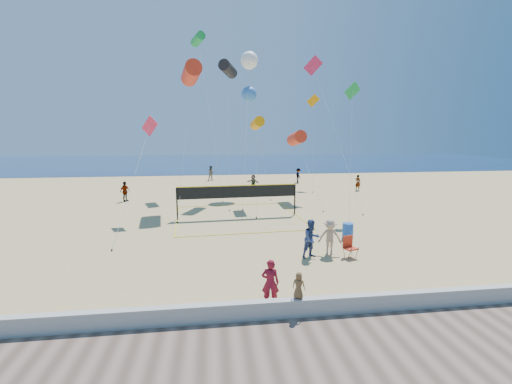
{
  "coord_description": "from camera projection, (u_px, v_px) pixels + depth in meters",
  "views": [
    {
      "loc": [
        -3.09,
        -13.12,
        5.88
      ],
      "look_at": [
        -1.12,
        2.0,
        3.31
      ],
      "focal_mm": 24.0,
      "sensor_mm": 36.0,
      "label": 1
    }
  ],
  "objects": [
    {
      "name": "volleyball_net",
      "position": [
        238.0,
        195.0,
        24.39
      ],
      "size": [
        9.2,
        9.05,
        2.32
      ],
      "rotation": [
        0.0,
        0.0,
        0.06
      ],
      "color": "black",
      "rests_on": "ground"
    },
    {
      "name": "kite_5",
      "position": [
        315.0,
        72.0,
        32.0
      ],
      "size": [
        2.11,
        10.11,
        13.26
      ],
      "rotation": [
        0.0,
        0.0,
        -0.29
      ],
      "color": "#C6234D",
      "rests_on": "ground"
    },
    {
      "name": "camp_chair",
      "position": [
        349.0,
        245.0,
        16.51
      ],
      "size": [
        0.69,
        0.8,
        1.16
      ],
      "rotation": [
        0.0,
        0.0,
        0.31
      ],
      "color": "red",
      "rests_on": "ground"
    },
    {
      "name": "kite_1",
      "position": [
        228.0,
        69.0,
        30.49
      ],
      "size": [
        1.86,
        7.33,
        12.32
      ],
      "rotation": [
        0.0,
        0.0,
        -0.37
      ],
      "color": "black",
      "rests_on": "ground"
    },
    {
      "name": "seawall",
      "position": [
        309.0,
        307.0,
        11.21
      ],
      "size": [
        32.0,
        0.3,
        0.6
      ],
      "primitive_type": "cube",
      "color": "#B1B1AC",
      "rests_on": "ground"
    },
    {
      "name": "bystander_b",
      "position": [
        330.0,
        237.0,
        16.85
      ],
      "size": [
        1.3,
        0.98,
        1.78
      ],
      "primitive_type": "imported",
      "rotation": [
        0.0,
        0.0,
        -0.31
      ],
      "color": "tan",
      "rests_on": "ground"
    },
    {
      "name": "kite_7",
      "position": [
        249.0,
        94.0,
        32.64
      ],
      "size": [
        2.54,
        4.75,
        10.4
      ],
      "rotation": [
        0.0,
        0.0,
        0.43
      ],
      "color": "blue",
      "rests_on": "ground"
    },
    {
      "name": "kite_9",
      "position": [
        313.0,
        107.0,
        38.27
      ],
      "size": [
        2.06,
        5.29,
        10.38
      ],
      "rotation": [
        0.0,
        0.0,
        -0.08
      ],
      "color": "orange",
      "rests_on": "ground"
    },
    {
      "name": "kite_2",
      "position": [
        257.0,
        123.0,
        28.03
      ],
      "size": [
        1.25,
        6.0,
        7.34
      ],
      "rotation": [
        0.0,
        0.0,
        0.07
      ],
      "color": "orange",
      "rests_on": "ground"
    },
    {
      "name": "toddler",
      "position": [
        299.0,
        285.0,
        11.09
      ],
      "size": [
        0.51,
        0.47,
        0.88
      ],
      "primitive_type": "imported",
      "rotation": [
        0.0,
        0.0,
        2.58
      ],
      "color": "brown",
      "rests_on": "seawall"
    },
    {
      "name": "far_person_4",
      "position": [
        298.0,
        175.0,
        42.23
      ],
      "size": [
        0.79,
        1.21,
        1.76
      ],
      "primitive_type": "imported",
      "rotation": [
        0.0,
        0.0,
        1.69
      ],
      "color": "gray",
      "rests_on": "ground"
    },
    {
      "name": "trash_barrel",
      "position": [
        348.0,
        231.0,
        19.42
      ],
      "size": [
        0.7,
        0.7,
        0.92
      ],
      "primitive_type": "cylinder",
      "rotation": [
        0.0,
        0.0,
        0.16
      ],
      "color": "#1A4CAE",
      "rests_on": "ground"
    },
    {
      "name": "kite_3",
      "position": [
        148.0,
        132.0,
        23.15
      ],
      "size": [
        1.64,
        7.67,
        7.19
      ],
      "rotation": [
        0.0,
        0.0,
        -0.41
      ],
      "color": "#F32D4F",
      "rests_on": "ground"
    },
    {
      "name": "woman",
      "position": [
        270.0,
        283.0,
        11.76
      ],
      "size": [
        0.67,
        0.5,
        1.68
      ],
      "primitive_type": "imported",
      "rotation": [
        0.0,
        0.0,
        2.96
      ],
      "color": "maroon",
      "rests_on": "ground"
    },
    {
      "name": "bystander_a",
      "position": [
        311.0,
        239.0,
        16.42
      ],
      "size": [
        1.1,
        0.97,
        1.87
      ],
      "primitive_type": "imported",
      "rotation": [
        0.0,
        0.0,
        0.34
      ],
      "color": "navy",
      "rests_on": "ground"
    },
    {
      "name": "far_person_2",
      "position": [
        358.0,
        183.0,
        36.27
      ],
      "size": [
        0.68,
        0.73,
        1.68
      ],
      "primitive_type": "imported",
      "rotation": [
        0.0,
        0.0,
        2.19
      ],
      "color": "gray",
      "rests_on": "ground"
    },
    {
      "name": "far_person_1",
      "position": [
        253.0,
        183.0,
        36.32
      ],
      "size": [
        1.51,
        1.35,
        1.67
      ],
      "primitive_type": "imported",
      "rotation": [
        0.0,
        0.0,
        -0.67
      ],
      "color": "gray",
      "rests_on": "ground"
    },
    {
      "name": "ocean",
      "position": [
        226.0,
        162.0,
        74.82
      ],
      "size": [
        140.0,
        50.0,
        0.03
      ],
      "primitive_type": "cube",
      "color": "navy",
      "rests_on": "ground"
    },
    {
      "name": "kite_4",
      "position": [
        352.0,
        101.0,
        24.1
      ],
      "size": [
        1.73,
        3.12,
        9.6
      ],
      "rotation": [
        0.0,
        0.0,
        0.37
      ],
      "color": "green",
      "rests_on": "ground"
    },
    {
      "name": "kite_0",
      "position": [
        191.0,
        73.0,
        26.97
      ],
      "size": [
        1.9,
        7.46,
        11.51
      ],
      "rotation": [
        0.0,
        0.0,
        0.19
      ],
      "color": "red",
      "rests_on": "ground"
    },
    {
      "name": "ground",
      "position": [
        289.0,
        278.0,
        14.2
      ],
      "size": [
        120.0,
        120.0,
        0.0
      ],
      "primitive_type": "plane",
      "color": "tan",
      "rests_on": "ground"
    },
    {
      "name": "kite_6",
      "position": [
        249.0,
        60.0,
        33.65
      ],
      "size": [
        2.71,
        10.06,
        13.94
      ],
      "rotation": [
        0.0,
        0.0,
        0.4
      ],
      "color": "white",
      "rests_on": "ground"
    },
    {
      "name": "kite_8",
      "position": [
        198.0,
        39.0,
        34.04
      ],
      "size": [
        2.84,
        8.03,
        15.84
      ],
      "rotation": [
        0.0,
        0.0,
        0.37
      ],
      "color": "green",
      "rests_on": "ground"
    },
    {
      "name": "far_person_3",
      "position": [
        211.0,
        173.0,
        44.24
      ],
      "size": [
        0.99,
        0.82,
        1.87
      ],
      "primitive_type": "imported",
      "rotation": [
        0.0,
        0.0,
        0.14
      ],
      "color": "gray",
      "rests_on": "ground"
    },
    {
      "name": "far_person_0",
      "position": [
        125.0,
        191.0,
        30.28
      ],
      "size": [
        0.96,
        1.11,
        1.79
      ],
      "primitive_type": "imported",
      "rotation": [
        0.0,
        0.0,
        0.95
      ],
      "color": "gray",
      "rests_on": "ground"
    },
    {
      "name": "kite_10",
      "position": [
        297.0,
        138.0,
        30.59
      ],
      "size": [
        1.48,
        6.92,
        6.27
      ],
      "rotation": [
        0.0,
        0.0,
        0.05
      ],
      "color": "red",
      "rests_on": "ground"
    },
    {
      "name": "boardwalk",
      "position": [
        330.0,
        353.0,
        9.3
      ],
      "size": [
        32.0,
        3.6,
        0.03
      ],
      "primitive_type": "cube",
      "color": "#705A4C",
      "rests_on": "ground"
    }
  ]
}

